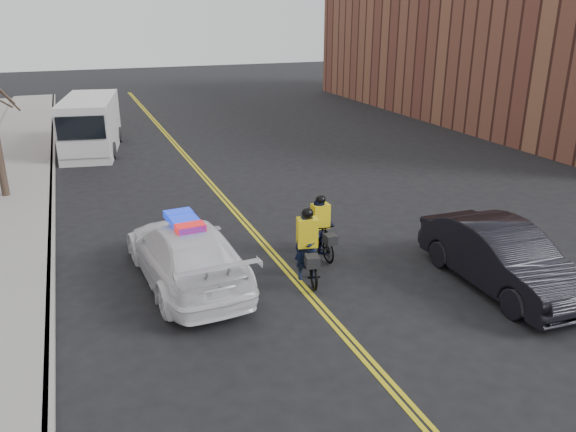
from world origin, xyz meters
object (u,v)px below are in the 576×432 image
(police_cruiser, at_px, (186,253))
(cyclist_near, at_px, (307,255))
(dark_sedan, at_px, (502,257))
(cyclist_far, at_px, (320,232))
(cargo_van, at_px, (90,126))

(police_cruiser, bearing_deg, cyclist_near, 157.57)
(dark_sedan, distance_m, cyclist_near, 4.92)
(cyclist_near, bearing_deg, cyclist_far, 65.24)
(cyclist_near, relative_size, cyclist_far, 1.15)
(police_cruiser, relative_size, cyclist_far, 3.11)
(cyclist_far, bearing_deg, cyclist_near, -128.56)
(police_cruiser, relative_size, cargo_van, 0.87)
(police_cruiser, height_order, dark_sedan, police_cruiser)
(cyclist_near, bearing_deg, police_cruiser, 174.64)
(dark_sedan, bearing_deg, police_cruiser, 158.34)
(dark_sedan, relative_size, cyclist_far, 2.71)
(cyclist_near, distance_m, cyclist_far, 1.52)
(dark_sedan, bearing_deg, cyclist_far, 137.17)
(police_cruiser, distance_m, cyclist_far, 3.89)
(cargo_van, xyz_separation_m, cyclist_near, (4.42, -16.84, -0.60))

